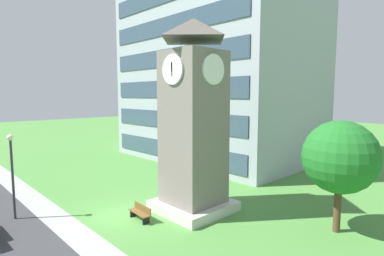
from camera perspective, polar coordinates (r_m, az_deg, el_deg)
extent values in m
plane|color=#4C893D|center=(19.97, -12.97, -15.62)|extent=(160.00, 160.00, 0.00)
cube|color=#9E9E99|center=(18.75, -21.44, -17.38)|extent=(120.00, 1.60, 0.01)
cube|color=#9EA8B2|center=(36.89, 4.86, 12.10)|extent=(21.39, 14.37, 22.40)
cube|color=#384C60|center=(32.18, -3.94, -4.18)|extent=(19.68, 0.10, 1.80)
cube|color=#384C60|center=(31.77, -3.98, 1.51)|extent=(19.68, 0.10, 1.80)
cube|color=#384C60|center=(31.67, -4.02, 7.29)|extent=(19.68, 0.10, 1.80)
cube|color=#384C60|center=(31.90, -4.07, 13.04)|extent=(19.68, 0.10, 1.80)
cube|color=#384C60|center=(32.44, -4.11, 18.66)|extent=(19.68, 0.10, 1.80)
cube|color=slate|center=(19.10, 0.27, -0.88)|extent=(3.20, 3.20, 10.03)
cube|color=beige|center=(20.22, 0.26, -14.27)|extent=(4.32, 4.32, 0.60)
pyramid|color=#5D5751|center=(19.37, 0.28, 17.97)|extent=(3.52, 3.52, 1.29)
cylinder|color=white|center=(17.91, -3.64, 10.87)|extent=(1.76, 0.12, 1.76)
cylinder|color=white|center=(17.86, 4.02, 10.88)|extent=(0.12, 1.76, 1.76)
cube|color=black|center=(17.88, -3.82, 11.38)|extent=(0.07, 0.08, 0.53)
cube|color=black|center=(17.86, -3.84, 10.88)|extent=(0.06, 0.06, 0.79)
cube|color=brown|center=(18.94, -9.79, -15.32)|extent=(1.82, 0.58, 0.06)
cube|color=brown|center=(18.96, -9.21, -14.54)|extent=(1.80, 0.15, 0.40)
cube|color=black|center=(19.61, -10.88, -15.28)|extent=(0.10, 0.44, 0.45)
cube|color=black|center=(18.45, -8.60, -16.65)|extent=(0.10, 0.44, 0.45)
cylinder|color=#333338|center=(21.10, -30.44, -8.40)|extent=(0.14, 0.14, 4.72)
sphere|color=#F2EFCC|center=(20.65, -30.82, -1.54)|extent=(0.36, 0.36, 0.36)
cylinder|color=#513823|center=(18.66, 25.50, -13.16)|extent=(0.37, 0.37, 2.74)
sphere|color=#1E6A24|center=(17.97, 25.90, -4.88)|extent=(3.89, 3.89, 3.89)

